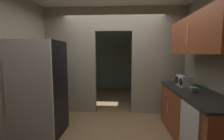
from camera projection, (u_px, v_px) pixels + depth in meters
ground at (111, 135)px, 2.99m from camera, size 20.00×20.00×0.00m
kitchen_partition at (114, 58)px, 4.04m from camera, size 3.55×0.12×2.70m
adjoining_room_shell at (116, 59)px, 5.97m from camera, size 3.55×2.85×2.70m
refrigerator at (39, 89)px, 2.94m from camera, size 0.84×0.77×1.78m
lower_cabinet_run at (194, 117)px, 2.69m from camera, size 0.66×1.96×0.91m
dishwasher at (188, 135)px, 2.17m from camera, size 0.02×0.56×0.85m
upper_cabinet_counterside at (199, 35)px, 2.54m from camera, size 0.36×1.76×0.62m
boombox at (184, 81)px, 3.04m from camera, size 0.21×0.36×0.24m
book_stack at (194, 89)px, 2.62m from camera, size 0.14×0.17×0.07m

